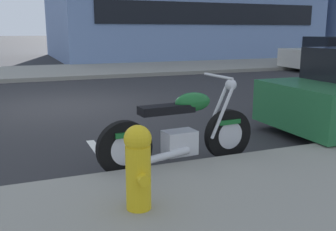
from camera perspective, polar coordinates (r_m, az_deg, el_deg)
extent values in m
plane|color=#28282B|center=(9.08, -15.05, 1.32)|extent=(260.00, 260.00, 0.00)
cube|color=gray|center=(20.78, 17.03, 7.42)|extent=(120.00, 5.00, 0.14)
cube|color=silver|center=(5.13, -9.05, -6.79)|extent=(0.12, 2.20, 0.01)
cylinder|color=black|center=(5.18, 8.80, -2.77)|extent=(0.67, 0.16, 0.67)
cylinder|color=silver|center=(5.18, 8.80, -2.77)|extent=(0.37, 0.15, 0.37)
cylinder|color=black|center=(4.54, -6.41, -4.89)|extent=(0.67, 0.16, 0.67)
cylinder|color=silver|center=(4.54, -6.41, -4.89)|extent=(0.37, 0.15, 0.37)
cube|color=silver|center=(4.82, 1.71, -3.98)|extent=(0.42, 0.29, 0.30)
cube|color=black|center=(4.64, -0.22, 0.92)|extent=(0.69, 0.27, 0.10)
ellipsoid|color=#196028|center=(4.79, 3.65, 2.00)|extent=(0.50, 0.27, 0.24)
cube|color=#196028|center=(4.50, -5.87, -2.59)|extent=(0.37, 0.20, 0.06)
cube|color=#196028|center=(5.13, 8.68, -0.82)|extent=(0.33, 0.18, 0.06)
cylinder|color=silver|center=(5.08, 7.10, 0.64)|extent=(0.34, 0.07, 0.65)
cylinder|color=silver|center=(4.97, 7.98, 0.35)|extent=(0.34, 0.07, 0.65)
cylinder|color=silver|center=(4.94, 7.37, 5.75)|extent=(0.08, 0.62, 0.04)
sphere|color=silver|center=(5.06, 9.23, 4.49)|extent=(0.15, 0.15, 0.15)
cylinder|color=silver|center=(4.60, -0.80, -6.08)|extent=(0.71, 0.14, 0.16)
cylinder|color=black|center=(7.30, 17.68, 1.02)|extent=(0.62, 0.23, 0.62)
cube|color=beige|center=(18.37, 22.86, 7.89)|extent=(4.30, 2.14, 0.77)
cube|color=black|center=(18.43, 23.34, 9.83)|extent=(2.21, 1.84, 0.50)
cylinder|color=black|center=(16.87, 21.02, 6.93)|extent=(0.64, 0.27, 0.62)
cylinder|color=black|center=(18.20, 17.76, 7.50)|extent=(0.64, 0.27, 0.62)
cylinder|color=gold|center=(3.42, -4.38, -9.06)|extent=(0.22, 0.22, 0.57)
sphere|color=gold|center=(3.30, -4.48, -3.45)|extent=(0.24, 0.24, 0.24)
cylinder|color=gold|center=(3.53, -5.09, -7.85)|extent=(0.10, 0.08, 0.10)
cylinder|color=gold|center=(3.28, -3.63, -9.43)|extent=(0.10, 0.08, 0.10)
cube|color=black|center=(20.98, 6.96, 14.65)|extent=(12.66, 0.06, 1.10)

